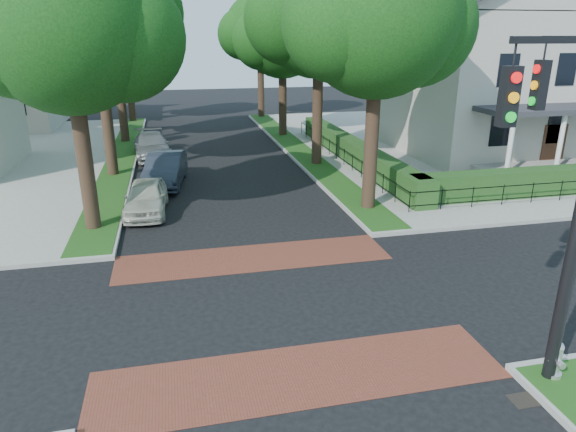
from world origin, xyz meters
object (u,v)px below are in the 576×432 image
object	(u,v)px
traffic_signal	(572,167)
parked_car_front	(146,197)
parked_car_rear	(152,146)
parked_car_middle	(165,169)
fire_hydrant	(555,359)

from	to	relation	value
traffic_signal	parked_car_front	xyz separation A→B (m)	(-8.49, 13.10, -4.01)
traffic_signal	parked_car_rear	distance (m)	25.38
traffic_signal	parked_car_middle	xyz separation A→B (m)	(-7.70, 17.29, -3.92)
parked_car_rear	parked_car_front	bearing A→B (deg)	-95.80
parked_car_middle	traffic_signal	bearing A→B (deg)	-57.92
parked_car_middle	parked_car_rear	xyz separation A→B (m)	(-0.79, 6.30, -0.07)
fire_hydrant	parked_car_rear	bearing A→B (deg)	132.41
parked_car_rear	fire_hydrant	world-z (taller)	parked_car_rear
traffic_signal	parked_car_front	size ratio (longest dim) A/B	1.97
traffic_signal	fire_hydrant	world-z (taller)	traffic_signal
parked_car_front	parked_car_rear	distance (m)	10.49
parked_car_front	parked_car_rear	xyz separation A→B (m)	(0.00, 10.49, 0.02)
traffic_signal	fire_hydrant	bearing A→B (deg)	-31.69
parked_car_middle	parked_car_front	bearing A→B (deg)	-92.57
parked_car_middle	parked_car_rear	world-z (taller)	parked_car_middle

